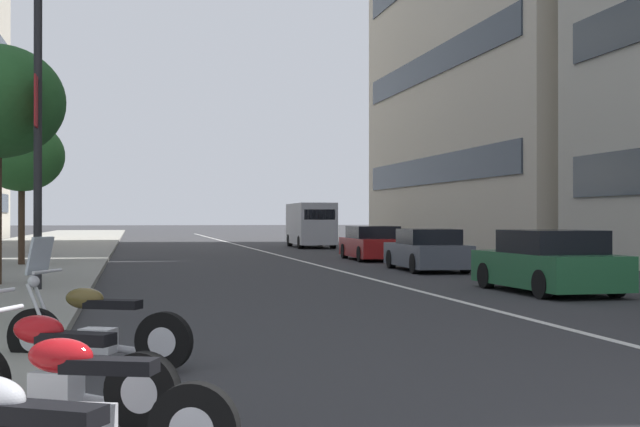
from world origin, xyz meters
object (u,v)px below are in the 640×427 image
Objects in this scene: motorcycle_mid_row at (54,374)px; car_following_behind at (548,263)px; car_approaching_light at (427,251)px; street_lamp_with_banners at (56,75)px; delivery_van_ahead at (311,224)px; motorcycle_nearest_camera at (95,329)px; car_far_down_avenue at (373,244)px; street_tree_far_plaza at (22,156)px; motorcycle_far_end_row at (81,409)px.

motorcycle_mid_row is 0.46× the size of car_following_behind.
street_lamp_with_banners is (-6.95, 10.93, 4.20)m from car_approaching_light.
motorcycle_nearest_camera is at bearing 167.09° from delivery_van_ahead.
car_far_down_avenue is 0.61× the size of street_lamp_with_banners.
car_approaching_light is at bearing -88.33° from motorcycle_mid_row.
motorcycle_mid_row is 0.41× the size of street_tree_far_plaza.
car_approaching_light is (20.66, -9.63, 0.22)m from motorcycle_far_end_row.
motorcycle_mid_row is at bearing -172.63° from street_tree_far_plaza.
car_approaching_light is (8.47, -0.04, -0.04)m from car_following_behind.
motorcycle_nearest_camera is 19.21m from car_approaching_light.
motorcycle_nearest_camera reaches higher than car_approaching_light.
street_tree_far_plaza is at bearing 106.37° from car_far_down_avenue.
car_far_down_avenue is 0.98× the size of street_tree_far_plaza.
car_far_down_avenue is (15.65, -0.23, -0.01)m from car_following_behind.
motorcycle_far_end_row is 1.38m from motorcycle_mid_row.
delivery_van_ahead is (30.93, -0.78, 0.69)m from car_following_behind.
delivery_van_ahead is at bearing -36.26° from street_tree_far_plaza.
street_tree_far_plaza is (-18.62, 13.66, 2.42)m from delivery_van_ahead.
motorcycle_nearest_camera is 10.65m from street_lamp_with_banners.
car_following_behind is 11.75m from street_lamp_with_banners.
motorcycle_far_end_row is at bearing -172.37° from street_tree_far_plaza.
car_approaching_light is 0.94× the size of street_tree_far_plaza.
motorcycle_far_end_row is 1.03× the size of motorcycle_mid_row.
car_following_behind is at bearing -133.73° from street_tree_far_plaza.
motorcycle_nearest_camera is 20.93m from street_tree_far_plaza.
car_following_behind is 0.70× the size of delivery_van_ahead.
motorcycle_nearest_camera is at bearing -171.06° from street_tree_far_plaza.
delivery_van_ahead is at bearing -75.47° from motorcycle_mid_row.
motorcycle_nearest_camera is 0.34× the size of delivery_van_ahead.
street_lamp_with_banners is at bearing -56.48° from motorcycle_mid_row.
delivery_van_ahead is (41.77, -10.66, 0.94)m from motorcycle_mid_row.
street_lamp_with_banners is (9.63, 1.23, 4.38)m from motorcycle_nearest_camera.
car_following_behind reaches higher than motorcycle_far_end_row.
motorcycle_far_end_row is 29.52m from car_far_down_avenue.
delivery_van_ahead is 31.83m from street_lamp_with_banners.
street_lamp_with_banners is at bearing 80.82° from car_following_behind.
delivery_van_ahead is (22.46, -0.74, 0.73)m from car_approaching_light.
car_following_behind is 18.08m from street_tree_far_plaza.
motorcycle_mid_row is 0.96× the size of motorcycle_nearest_camera.
delivery_van_ahead is 23.22m from street_tree_far_plaza.
motorcycle_nearest_camera is 0.44× the size of car_far_down_avenue.
street_lamp_with_banners is (12.37, 1.01, 4.41)m from motorcycle_mid_row.
delivery_van_ahead is at bearing -2.65° from car_following_behind.
street_lamp_with_banners is (-29.40, 11.67, 3.47)m from delivery_van_ahead.
street_lamp_with_banners is at bearing -57.31° from motorcycle_nearest_camera.
car_following_behind is (12.19, -9.59, 0.26)m from motorcycle_far_end_row.
car_approaching_light is at bearing -94.90° from motorcycle_nearest_camera.
motorcycle_nearest_camera is 40.42m from delivery_van_ahead.
car_approaching_light is (19.31, -9.92, 0.21)m from motorcycle_mid_row.
delivery_van_ahead is at bearing -82.77° from motorcycle_far_end_row.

